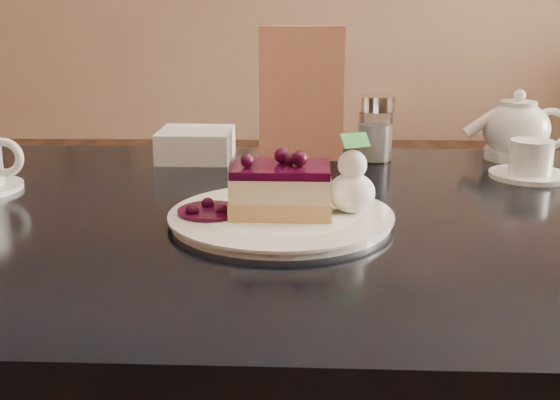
{
  "coord_description": "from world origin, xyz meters",
  "views": [
    {
      "loc": [
        0.1,
        -0.62,
        1.09
      ],
      "look_at": [
        0.09,
        0.18,
        0.86
      ],
      "focal_mm": 45.0,
      "sensor_mm": 36.0,
      "label": 1
    }
  ],
  "objects_px": {
    "dessert_plate": "(281,218)",
    "tea_set": "(518,137)",
    "cheesecake_slice": "(281,190)",
    "main_table": "(283,268)"
  },
  "relations": [
    {
      "from": "main_table",
      "to": "dessert_plate",
      "type": "xyz_separation_m",
      "value": [
        -0.0,
        -0.05,
        0.09
      ]
    },
    {
      "from": "dessert_plate",
      "to": "tea_set",
      "type": "distance_m",
      "value": 0.55
    },
    {
      "from": "dessert_plate",
      "to": "tea_set",
      "type": "relative_size",
      "value": 1.09
    },
    {
      "from": "dessert_plate",
      "to": "cheesecake_slice",
      "type": "height_order",
      "value": "cheesecake_slice"
    },
    {
      "from": "main_table",
      "to": "cheesecake_slice",
      "type": "bearing_deg",
      "value": -90.0
    },
    {
      "from": "dessert_plate",
      "to": "cheesecake_slice",
      "type": "bearing_deg",
      "value": -75.96
    },
    {
      "from": "cheesecake_slice",
      "to": "tea_set",
      "type": "relative_size",
      "value": 0.5
    },
    {
      "from": "tea_set",
      "to": "dessert_plate",
      "type": "bearing_deg",
      "value": -139.02
    },
    {
      "from": "main_table",
      "to": "cheesecake_slice",
      "type": "xyz_separation_m",
      "value": [
        -0.0,
        -0.05,
        0.13
      ]
    },
    {
      "from": "main_table",
      "to": "dessert_plate",
      "type": "height_order",
      "value": "dessert_plate"
    }
  ]
}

